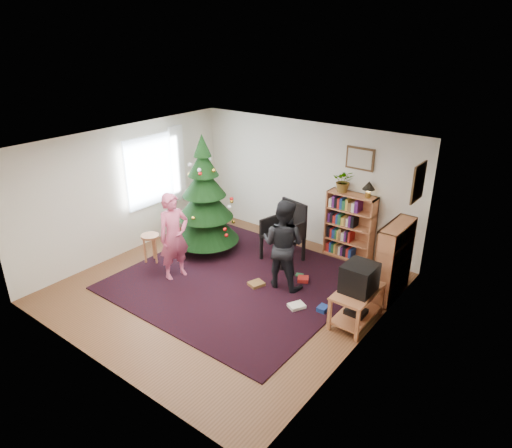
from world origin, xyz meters
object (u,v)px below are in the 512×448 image
Objects in this scene: picture_back at (360,159)px; picture_right at (419,182)px; bookshelf_back at (350,225)px; crt_tv at (359,278)px; christmas_tree at (205,205)px; stool at (151,241)px; person_standing at (174,237)px; person_by_chair at (283,244)px; table_lamp at (369,186)px; bookshelf_right at (394,260)px; potted_plant at (344,181)px; armchair at (287,229)px; tv_stand at (357,303)px.

picture_right reaches higher than picture_back.
crt_tv is (1.09, -1.88, 0.10)m from bookshelf_back.
stool is (-0.49, -1.00, -0.55)m from christmas_tree.
person_by_chair is (1.69, 0.90, -0.00)m from person_standing.
picture_right is 1.93× the size of table_lamp.
christmas_tree is 1.99m from person_by_chair.
bookshelf_back is (2.38, 1.49, -0.32)m from christmas_tree.
bookshelf_right is 3.01× the size of potted_plant.
table_lamp is (-0.91, 0.85, 0.85)m from bookshelf_right.
bookshelf_back reaches higher than stool.
stool is 1.32× the size of potted_plant.
christmas_tree is 5.48× the size of potted_plant.
armchair is 2.02× the size of stool.
tv_stand is 2.12× the size of potted_plant.
person_by_chair reaches higher than bookshelf_back.
picture_back is at bearing 50.33° from bookshelf_right.
crt_tv is (-0.26, -1.29, -1.19)m from picture_right.
person_by_chair is at bearing -96.82° from potted_plant.
potted_plant is (2.66, 2.49, 1.07)m from stool.
potted_plant is (-1.41, 0.85, 0.85)m from bookshelf_right.
stool is 0.36× the size of person_standing.
bookshelf_right is (3.59, 0.64, -0.32)m from christmas_tree.
person_by_chair reaches higher than stool.
person_by_chair is 3.66× the size of potted_plant.
picture_right reaches higher than tv_stand.
person_standing is at bearing -132.84° from table_lamp.
bookshelf_right is 2.28× the size of stool.
tv_stand is (1.09, -1.88, -0.34)m from bookshelf_back.
stool is (-4.21, -1.90, -1.51)m from picture_right.
picture_right is 2.63m from armchair.
table_lamp is (-0.79, 1.88, 1.18)m from tv_stand.
picture_back is 3.05m from christmas_tree.
picture_back is at bearing 56.86° from armchair.
picture_back is at bearing 117.88° from crt_tv.
potted_plant reaches higher than person_standing.
armchair is at bearing 151.62° from crt_tv.
potted_plant is (1.89, 2.58, 0.72)m from person_standing.
bookshelf_right is (-0.14, -0.26, -1.29)m from picture_right.
bookshelf_right is 1.42× the size of tv_stand.
table_lamp is at bearing 112.82° from tv_stand.
bookshelf_back is 0.82× the size of person_by_chair.
person_standing is (-3.44, -1.99, -1.16)m from picture_right.
christmas_tree is 4.16× the size of stool.
bookshelf_back reaches higher than tv_stand.
picture_back is 2.20m from person_by_chair.
armchair is 1.39m from potted_plant.
table_lamp is (0.70, 1.68, 0.72)m from person_by_chair.
christmas_tree reaches higher than picture_right.
table_lamp is (0.30, -0.00, 0.85)m from bookshelf_back.
person_by_chair is 1.96m from table_lamp.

